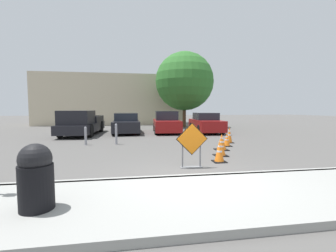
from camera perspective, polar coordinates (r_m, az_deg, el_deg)
The scene contains 18 objects.
ground_plane at distance 15.30m, azimuth -3.83°, elevation -2.15°, with size 96.00×96.00×0.00m, color #565451.
sidewalk_strip at distance 4.45m, azimuth 10.00°, elevation -17.55°, with size 22.31×2.47×0.14m.
curb_lip at distance 5.57m, azimuth 5.75°, elevation -12.98°, with size 22.31×0.20×0.14m.
road_closed_sign at distance 6.60m, azimuth 6.07°, elevation -4.44°, with size 0.95×0.20×1.33m.
traffic_cone_nearest at distance 7.54m, azimuth 12.92°, elevation -6.35°, with size 0.42×0.42×0.70m.
traffic_cone_second at distance 8.52m, azimuth 13.27°, elevation -5.10°, with size 0.47×0.47×0.71m.
traffic_cone_third at distance 9.72m, azimuth 13.45°, elevation -4.02°, with size 0.53×0.53×0.68m.
traffic_cone_fourth at distance 10.78m, azimuth 14.69°, elevation -3.45°, with size 0.41×0.41×0.60m.
traffic_cone_fifth at distance 11.86m, azimuth 15.30°, elevation -2.21°, with size 0.39×0.39×0.83m.
pickup_truck at distance 15.89m, azimuth -21.19°, elevation 0.49°, with size 2.24×5.61×1.63m.
parked_car_nearest at distance 16.47m, azimuth -10.55°, elevation 0.58°, with size 1.92×4.42×1.43m.
parked_car_second at distance 16.43m, azimuth -0.45°, elevation 0.80°, with size 2.00×4.29×1.57m.
parked_car_third at distance 16.75m, azimuth 9.56°, elevation 0.69°, with size 1.96×4.33×1.45m.
trash_bin at distance 4.16m, azimuth -30.52°, elevation -10.97°, with size 0.52×0.52×1.05m.
bollard_nearest at distance 11.24m, azimuth -13.02°, elevation -1.85°, with size 0.12×0.12×1.02m.
bollard_second at distance 11.44m, azimuth -20.19°, elevation -2.24°, with size 0.12×0.12×0.89m.
building_facade_backdrop at distance 26.75m, azimuth -13.83°, elevation 6.36°, with size 15.90×5.00×5.46m.
street_tree_behind_lot at distance 21.72m, azimuth 4.20°, elevation 11.23°, with size 5.50×5.50×7.09m.
Camera 1 is at (-1.36, -5.14, 1.72)m, focal length 24.00 mm.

